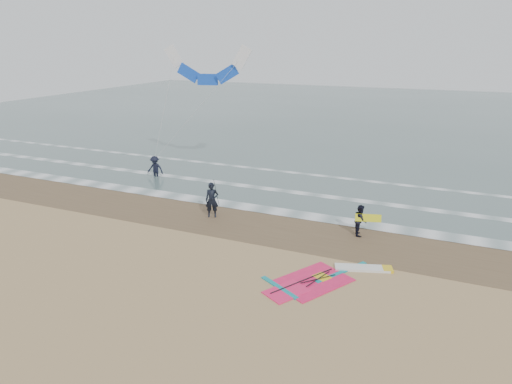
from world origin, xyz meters
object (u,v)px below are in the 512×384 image
at_px(windsurf_rig, 327,278).
at_px(person_wading, 155,164).
at_px(person_standing, 212,200).
at_px(person_walking, 360,220).
at_px(surf_kite, 207,68).

relative_size(windsurf_rig, person_wading, 2.66).
distance_m(person_standing, person_wading, 9.49).
relative_size(person_standing, person_walking, 1.25).
height_order(person_walking, surf_kite, surf_kite).
distance_m(windsurf_rig, person_walking, 5.24).
relative_size(windsurf_rig, person_walking, 3.15).
bearing_deg(windsurf_rig, person_standing, 150.77).
distance_m(person_walking, surf_kite, 16.20).
height_order(person_standing, person_walking, person_standing).
relative_size(windsurf_rig, surf_kite, 0.64).
bearing_deg(surf_kite, person_walking, -29.71).
height_order(windsurf_rig, person_standing, person_standing).
xyz_separation_m(person_wading, surf_kite, (3.22, 2.53, 6.76)).
height_order(person_standing, person_wading, person_standing).
bearing_deg(person_walking, person_wading, 57.57).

